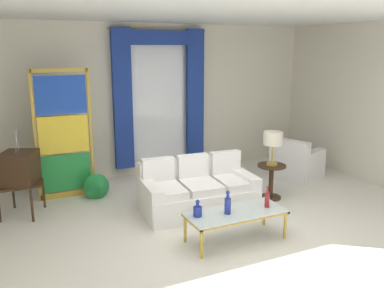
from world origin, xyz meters
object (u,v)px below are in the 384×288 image
at_px(couch_white_long, 197,191).
at_px(peacock_figurine, 98,188).
at_px(bottle_crystal_tall, 228,205).
at_px(table_lamp_brass, 273,140).
at_px(armchair_white, 295,163).
at_px(vintage_tv, 19,170).
at_px(bottle_blue_decanter, 267,199).
at_px(stained_glass_divider, 64,137).
at_px(round_side_table, 271,178).
at_px(coffee_table, 236,214).
at_px(bottle_amber_squat, 198,211).

xyz_separation_m(couch_white_long, peacock_figurine, (-1.33, 1.08, -0.08)).
bearing_deg(bottle_crystal_tall, table_lamp_brass, 36.46).
height_order(couch_white_long, armchair_white, couch_white_long).
height_order(bottle_crystal_tall, vintage_tv, vintage_tv).
distance_m(couch_white_long, table_lamp_brass, 1.55).
height_order(vintage_tv, table_lamp_brass, vintage_tv).
xyz_separation_m(bottle_blue_decanter, stained_glass_divider, (-2.23, 2.71, 0.53)).
distance_m(bottle_blue_decanter, round_side_table, 1.47).
relative_size(bottle_crystal_tall, round_side_table, 0.53).
relative_size(coffee_table, table_lamp_brass, 2.35).
bearing_deg(bottle_blue_decanter, armchair_white, 42.78).
height_order(armchair_white, round_side_table, armchair_white).
bearing_deg(table_lamp_brass, vintage_tv, 164.93).
relative_size(bottle_blue_decanter, stained_glass_divider, 0.13).
distance_m(bottle_blue_decanter, armchair_white, 2.80).
bearing_deg(round_side_table, table_lamp_brass, 0.00).
bearing_deg(vintage_tv, table_lamp_brass, -15.07).
bearing_deg(round_side_table, armchair_white, 33.46).
xyz_separation_m(bottle_amber_squat, peacock_figurine, (-0.80, 2.20, -0.27)).
bearing_deg(round_side_table, bottle_amber_squat, -151.74).
bearing_deg(stained_glass_divider, bottle_amber_squat, -64.27).
distance_m(round_side_table, table_lamp_brass, 0.67).
bearing_deg(stained_glass_divider, peacock_figurine, -41.38).
relative_size(couch_white_long, bottle_blue_decanter, 6.19).
relative_size(bottle_amber_squat, table_lamp_brass, 0.39).
xyz_separation_m(bottle_blue_decanter, bottle_amber_squat, (-0.99, 0.12, -0.04)).
height_order(bottle_crystal_tall, armchair_white, armchair_white).
bearing_deg(armchair_white, peacock_figurine, 173.71).
relative_size(vintage_tv, round_side_table, 2.26).
xyz_separation_m(vintage_tv, round_side_table, (3.89, -1.05, -0.37)).
bearing_deg(vintage_tv, coffee_table, -40.38).
height_order(bottle_crystal_tall, peacock_figurine, bottle_crystal_tall).
bearing_deg(bottle_blue_decanter, bottle_amber_squat, 172.95).
distance_m(coffee_table, armchair_white, 3.12).
relative_size(couch_white_long, stained_glass_divider, 0.83).
relative_size(bottle_amber_squat, vintage_tv, 0.17).
bearing_deg(armchair_white, bottle_amber_squat, -149.71).
distance_m(armchair_white, table_lamp_brass, 1.56).
xyz_separation_m(coffee_table, table_lamp_brass, (1.37, 1.10, 0.66)).
height_order(bottle_blue_decanter, peacock_figurine, bottle_blue_decanter).
bearing_deg(peacock_figurine, bottle_crystal_tall, -62.50).
height_order(bottle_blue_decanter, bottle_crystal_tall, bottle_crystal_tall).
height_order(coffee_table, peacock_figurine, peacock_figurine).
distance_m(bottle_crystal_tall, round_side_table, 1.88).
relative_size(couch_white_long, table_lamp_brass, 3.19).
distance_m(bottle_amber_squat, table_lamp_brass, 2.22).
xyz_separation_m(bottle_crystal_tall, bottle_amber_squat, (-0.39, 0.09, -0.05)).
bearing_deg(vintage_tv, stained_glass_divider, 34.65).
relative_size(bottle_crystal_tall, armchair_white, 0.31).
relative_size(bottle_crystal_tall, table_lamp_brass, 0.56).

